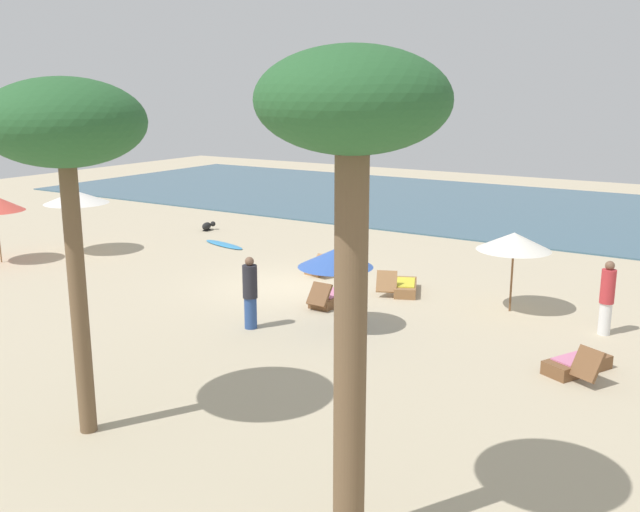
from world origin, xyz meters
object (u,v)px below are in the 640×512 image
Objects in this scene: surfboard at (224,245)px; umbrella_0 at (514,241)px; lounger_2 at (404,287)px; palm_1 at (65,130)px; umbrella_1 at (76,197)px; lounger_1 at (327,267)px; lounger_0 at (578,364)px; dog at (207,226)px; lounger_3 at (331,298)px; person_1 at (250,293)px; umbrella_2 at (336,258)px; palm_0 at (352,133)px; person_0 at (607,297)px.

umbrella_0 is at bearing -10.72° from surfboard.
lounger_2 is 0.30× the size of palm_1.
umbrella_1 is 12.16m from lounger_2.
surfboard is at bearing 166.07° from lounger_1.
lounger_1 is at bearing 154.16° from lounger_0.
lounger_0 is at bearing -31.29° from lounger_2.
dog is at bearing 157.61° from lounger_1.
umbrella_0 is 1.21× the size of lounger_0.
lounger_0 is at bearing -6.17° from umbrella_1.
umbrella_1 is at bearing -172.84° from lounger_2.
palm_1 reaches higher than lounger_3.
person_1 is (10.13, -3.26, -1.08)m from umbrella_1.
umbrella_2 is 0.32× the size of palm_0.
lounger_3 is 2.90m from person_1.
surfboard is (-7.19, 4.13, -0.14)m from lounger_3.
lounger_1 is at bearing 14.45° from umbrella_1.
lounger_1 reaches higher than surfboard.
umbrella_1 is 10.92m from lounger_3.
umbrella_2 is 7.54m from palm_1.
surfboard is at bearing 158.48° from lounger_0.
palm_0 is at bearing -67.69° from lounger_2.
dog is (-10.78, 3.97, 0.00)m from lounger_2.
lounger_1 is (-6.15, 0.85, -1.69)m from umbrella_0.
lounger_0 is 14.98m from surfboard.
umbrella_2 is (11.91, -2.24, -0.20)m from umbrella_1.
lounger_2 is 1.00× the size of person_1.
person_0 is at bearing -15.80° from dog.
umbrella_1 is at bearing 150.40° from palm_0.
dog is at bearing 144.37° from umbrella_2.
lounger_1 is 0.30× the size of palm_1.
umbrella_1 reaches higher than person_1.
lounger_0 reaches higher than lounger_2.
person_0 is at bearing 83.69° from palm_0.
lounger_3 is at bearing -155.31° from umbrella_0.
umbrella_2 reaches higher than lounger_3.
surfboard is (2.42, -1.87, -0.14)m from dog.
lounger_2 is 12.70m from palm_0.
person_1 is at bearing 99.25° from palm_1.
umbrella_2 reaches higher than person_1.
lounger_0 reaches higher than lounger_3.
lounger_3 is (-1.15, 1.71, -1.60)m from umbrella_2.
person_1 is 0.29× the size of palm_0.
umbrella_1 is (-15.02, -1.44, 0.11)m from umbrella_0.
umbrella_0 is at bearing 166.56° from person_0.
person_0 is (8.60, -1.44, 0.74)m from lounger_1.
palm_1 reaches higher than lounger_0.
lounger_0 is at bearing 81.14° from palm_0.
umbrella_0 is 15.09m from umbrella_1.
lounger_1 is at bearing 100.96° from palm_1.
lounger_0 is (5.60, 0.35, -1.60)m from umbrella_2.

